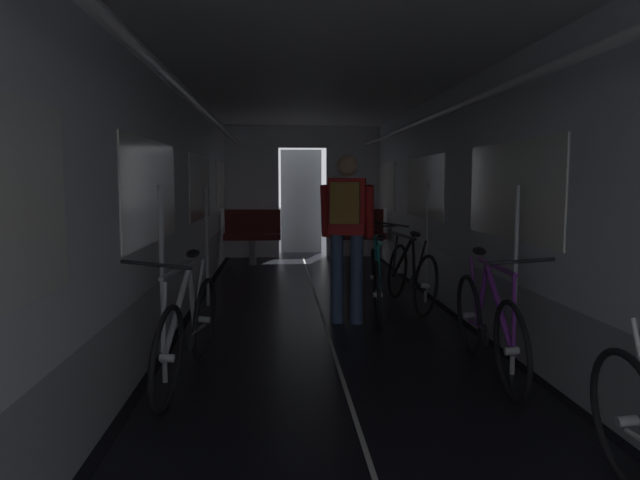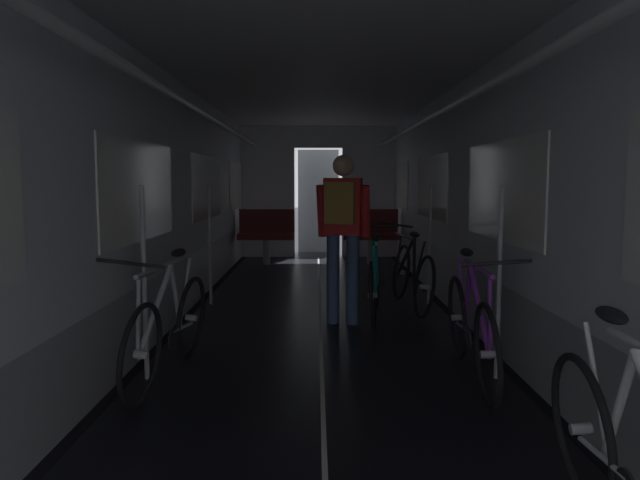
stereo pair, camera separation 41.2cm
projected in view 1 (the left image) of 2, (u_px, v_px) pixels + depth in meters
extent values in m
cube|color=black|center=(174.00, 339.00, 5.33)|extent=(0.08, 11.50, 0.01)
cube|color=black|center=(478.00, 333.00, 5.53)|extent=(0.08, 11.50, 0.01)
cube|color=beige|center=(329.00, 336.00, 5.43)|extent=(0.03, 11.27, 0.00)
cube|color=#9EA0A5|center=(162.00, 307.00, 5.29)|extent=(0.12, 11.50, 0.60)
cube|color=silver|center=(158.00, 170.00, 5.17)|extent=(0.12, 11.50, 1.85)
cube|color=white|center=(152.00, 191.00, 4.62)|extent=(0.02, 1.90, 0.80)
cube|color=white|center=(200.00, 187.00, 7.48)|extent=(0.02, 1.90, 0.80)
cube|color=white|center=(222.00, 186.00, 10.33)|extent=(0.02, 1.90, 0.80)
cube|color=yellow|center=(170.00, 190.00, 5.39)|extent=(0.01, 0.20, 0.28)
cylinder|color=white|center=(196.00, 104.00, 5.14)|extent=(0.07, 11.04, 0.07)
cylinder|color=#B7BABF|center=(163.00, 285.00, 4.13)|extent=(0.04, 0.04, 1.40)
cylinder|color=#B7BABF|center=(207.00, 245.00, 6.71)|extent=(0.04, 0.04, 1.40)
cube|color=#9EA0A5|center=(490.00, 302.00, 5.50)|extent=(0.12, 11.50, 0.60)
cube|color=silver|center=(493.00, 171.00, 5.38)|extent=(0.12, 11.50, 1.85)
cube|color=white|center=(510.00, 191.00, 4.82)|extent=(0.02, 1.90, 0.80)
cube|color=white|center=(424.00, 187.00, 7.68)|extent=(0.02, 1.90, 0.80)
cube|color=white|center=(385.00, 186.00, 10.53)|extent=(0.02, 1.90, 0.80)
cube|color=yellow|center=(508.00, 191.00, 4.88)|extent=(0.01, 0.20, 0.28)
cylinder|color=white|center=(458.00, 106.00, 5.30)|extent=(0.07, 11.04, 0.07)
cylinder|color=#B7BABF|center=(515.00, 281.00, 4.31)|extent=(0.04, 0.04, 1.40)
cylinder|color=#B7BABF|center=(426.00, 244.00, 6.89)|extent=(0.04, 0.04, 1.40)
cube|color=silver|center=(252.00, 192.00, 11.01)|extent=(1.00, 0.12, 2.45)
cube|color=silver|center=(353.00, 192.00, 11.14)|extent=(1.00, 0.12, 2.45)
cube|color=silver|center=(302.00, 137.00, 10.97)|extent=(0.90, 0.12, 0.40)
cube|color=#4C4F54|center=(301.00, 201.00, 11.79)|extent=(0.81, 0.04, 2.05)
cube|color=silver|center=(329.00, 58.00, 5.18)|extent=(3.14, 11.62, 0.12)
cylinder|color=gray|center=(253.00, 252.00, 10.06)|extent=(0.12, 0.12, 0.44)
cube|color=maroon|center=(253.00, 236.00, 10.03)|extent=(0.96, 0.44, 0.10)
cube|color=maroon|center=(253.00, 221.00, 10.19)|extent=(0.96, 0.08, 0.40)
torus|color=gray|center=(228.00, 210.00, 10.17)|extent=(0.14, 0.14, 0.02)
cylinder|color=gray|center=(357.00, 251.00, 10.18)|extent=(0.12, 0.12, 0.44)
cube|color=maroon|center=(357.00, 236.00, 10.16)|extent=(0.96, 0.44, 0.10)
cube|color=maroon|center=(356.00, 221.00, 10.32)|extent=(0.96, 0.08, 0.40)
torus|color=gray|center=(331.00, 209.00, 10.30)|extent=(0.14, 0.14, 0.02)
torus|color=black|center=(469.00, 315.00, 4.82)|extent=(0.12, 0.67, 0.67)
cylinder|color=#B2B2B7|center=(469.00, 315.00, 4.82)|extent=(0.10, 0.05, 0.06)
torus|color=black|center=(512.00, 351.00, 3.80)|extent=(0.12, 0.67, 0.67)
cylinder|color=#B2B2B7|center=(512.00, 351.00, 3.80)|extent=(0.10, 0.05, 0.06)
cylinder|color=purple|center=(499.00, 307.00, 4.10)|extent=(0.05, 0.54, 0.56)
cylinder|color=purple|center=(482.00, 296.00, 4.50)|extent=(0.09, 0.34, 0.55)
cylinder|color=purple|center=(496.00, 266.00, 4.22)|extent=(0.08, 0.82, 0.04)
cylinder|color=purple|center=(474.00, 288.00, 4.73)|extent=(0.05, 0.17, 0.49)
cylinder|color=purple|center=(476.00, 325.00, 4.60)|extent=(0.05, 0.45, 0.07)
cylinder|color=purple|center=(514.00, 313.00, 3.81)|extent=(0.06, 0.09, 0.49)
cylinder|color=black|center=(485.00, 335.00, 4.38)|extent=(0.03, 0.17, 0.17)
ellipsoid|color=black|center=(479.00, 251.00, 4.65)|extent=(0.11, 0.24, 0.07)
cylinder|color=black|center=(520.00, 261.00, 3.76)|extent=(0.44, 0.05, 0.05)
torus|color=black|center=(204.00, 320.00, 4.67)|extent=(0.17, 0.68, 0.67)
cylinder|color=#B2B2B7|center=(204.00, 320.00, 4.67)|extent=(0.10, 0.06, 0.06)
torus|color=black|center=(167.00, 358.00, 3.66)|extent=(0.17, 0.68, 0.67)
cylinder|color=#B2B2B7|center=(167.00, 358.00, 3.66)|extent=(0.10, 0.06, 0.06)
cylinder|color=#ADAFB5|center=(177.00, 312.00, 3.95)|extent=(0.14, 0.54, 0.56)
cylinder|color=#ADAFB5|center=(192.00, 300.00, 4.36)|extent=(0.06, 0.35, 0.55)
cylinder|color=#ADAFB5|center=(179.00, 270.00, 4.08)|extent=(0.12, 0.82, 0.04)
cylinder|color=#ADAFB5|center=(199.00, 291.00, 4.58)|extent=(0.08, 0.16, 0.49)
cylinder|color=#ADAFB5|center=(198.00, 329.00, 4.45)|extent=(0.07, 0.45, 0.07)
cylinder|color=#ADAFB5|center=(164.00, 319.00, 3.67)|extent=(0.07, 0.09, 0.49)
cylinder|color=black|center=(191.00, 340.00, 4.23)|extent=(0.04, 0.17, 0.17)
ellipsoid|color=black|center=(193.00, 254.00, 4.50)|extent=(0.12, 0.25, 0.07)
cylinder|color=black|center=(156.00, 265.00, 3.61)|extent=(0.44, 0.07, 0.06)
torus|color=black|center=(627.00, 421.00, 2.69)|extent=(0.13, 0.67, 0.67)
cylinder|color=#B2B2B7|center=(627.00, 421.00, 2.69)|extent=(0.10, 0.05, 0.06)
torus|color=black|center=(425.00, 286.00, 6.19)|extent=(0.19, 0.68, 0.67)
cylinder|color=#B2B2B7|center=(425.00, 286.00, 6.19)|extent=(0.10, 0.06, 0.06)
torus|color=black|center=(397.00, 271.00, 7.19)|extent=(0.19, 0.68, 0.67)
cylinder|color=#B2B2B7|center=(397.00, 271.00, 7.19)|extent=(0.10, 0.06, 0.06)
cylinder|color=black|center=(403.00, 257.00, 6.85)|extent=(0.16, 0.53, 0.56)
cylinder|color=black|center=(414.00, 262.00, 6.45)|extent=(0.09, 0.35, 0.55)
cylinder|color=black|center=(404.00, 236.00, 6.67)|extent=(0.11, 0.82, 0.04)
cylinder|color=black|center=(420.00, 262.00, 6.23)|extent=(0.11, 0.16, 0.49)
cylinder|color=black|center=(419.00, 284.00, 6.41)|extent=(0.06, 0.45, 0.07)
cylinder|color=black|center=(395.00, 252.00, 7.13)|extent=(0.09, 0.10, 0.49)
cylinder|color=black|center=(412.00, 283.00, 6.64)|extent=(0.05, 0.17, 0.17)
ellipsoid|color=black|center=(415.00, 234.00, 6.24)|extent=(0.12, 0.25, 0.07)
cylinder|color=black|center=(391.00, 224.00, 7.11)|extent=(0.44, 0.06, 0.09)
cylinder|color=#384C75|center=(337.00, 279.00, 5.92)|extent=(0.13, 0.13, 0.90)
cylinder|color=#384C75|center=(357.00, 279.00, 5.89)|extent=(0.13, 0.13, 0.90)
cube|color=red|center=(347.00, 206.00, 5.84)|extent=(0.40, 0.29, 0.56)
cylinder|color=red|center=(325.00, 211.00, 5.89)|extent=(0.13, 0.21, 0.53)
cylinder|color=red|center=(369.00, 211.00, 5.83)|extent=(0.13, 0.21, 0.53)
sphere|color=tan|center=(347.00, 166.00, 5.80)|extent=(0.21, 0.21, 0.21)
cube|color=olive|center=(345.00, 203.00, 5.66)|extent=(0.31, 0.22, 0.40)
torus|color=black|center=(378.00, 295.00, 5.68)|extent=(0.16, 0.67, 0.67)
cylinder|color=#B2B2B7|center=(378.00, 295.00, 5.68)|extent=(0.10, 0.06, 0.06)
torus|color=black|center=(374.00, 278.00, 6.70)|extent=(0.16, 0.67, 0.67)
cylinder|color=#B2B2B7|center=(374.00, 278.00, 6.70)|extent=(0.10, 0.06, 0.06)
cylinder|color=teal|center=(377.00, 262.00, 6.36)|extent=(0.14, 0.54, 0.56)
cylinder|color=teal|center=(378.00, 268.00, 5.95)|extent=(0.05, 0.35, 0.55)
cylinder|color=teal|center=(379.00, 239.00, 6.18)|extent=(0.14, 0.82, 0.04)
cylinder|color=teal|center=(379.00, 269.00, 5.73)|extent=(0.07, 0.16, 0.49)
cylinder|color=teal|center=(377.00, 293.00, 5.91)|extent=(0.08, 0.45, 0.07)
cylinder|color=teal|center=(376.00, 257.00, 6.64)|extent=(0.05, 0.09, 0.49)
cylinder|color=black|center=(376.00, 291.00, 6.13)|extent=(0.04, 0.17, 0.17)
ellipsoid|color=black|center=(381.00, 238.00, 5.75)|extent=(0.12, 0.25, 0.07)
cylinder|color=black|center=(378.00, 227.00, 6.63)|extent=(0.44, 0.08, 0.05)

